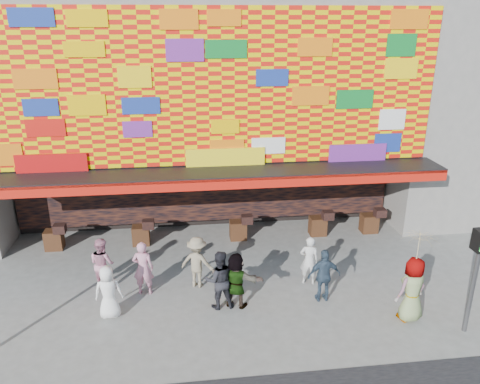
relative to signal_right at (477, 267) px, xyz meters
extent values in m
plane|color=slate|center=(-6.20, 1.50, -1.86)|extent=(90.00, 90.00, 0.00)
cube|color=gray|center=(-6.20, 9.50, 4.64)|extent=(15.00, 8.00, 7.00)
cube|color=black|center=(-6.20, 10.50, -0.36)|extent=(15.00, 6.00, 3.00)
cube|color=gray|center=(1.10, 6.50, -0.36)|extent=(0.40, 2.00, 3.00)
cube|color=black|center=(-6.20, 4.90, 1.14)|extent=(15.20, 1.60, 0.12)
cube|color=red|center=(-6.20, 4.12, 0.99)|extent=(15.20, 0.04, 0.35)
cube|color=#EDCE00|center=(-6.20, 5.46, 3.69)|extent=(14.80, 0.08, 4.90)
cube|color=black|center=(-6.20, 7.35, -0.31)|extent=(14.00, 0.25, 2.50)
cylinder|color=#59595B|center=(0.00, 0.00, -0.36)|extent=(0.12, 0.12, 3.00)
imported|color=white|center=(-9.21, 1.78, -1.10)|extent=(0.76, 0.52, 1.51)
imported|color=#CA829D|center=(-8.37, 2.83, -1.03)|extent=(0.66, 0.48, 1.66)
imported|color=black|center=(-6.23, 1.87, -1.00)|extent=(0.87, 0.70, 1.71)
imported|color=gray|center=(-6.79, 3.04, -1.06)|extent=(1.19, 0.96, 1.61)
imported|color=#314356|center=(-3.26, 1.83, -1.06)|extent=(0.95, 0.41, 1.60)
imported|color=gray|center=(-5.77, 1.85, -1.05)|extent=(1.57, 1.06, 1.63)
imported|color=gray|center=(-1.21, 0.67, -0.95)|extent=(1.02, 0.81, 1.82)
imported|color=silver|center=(-3.44, 2.79, -1.09)|extent=(0.64, 0.50, 1.55)
imported|color=#C68099|center=(-9.60, 3.32, -1.06)|extent=(0.98, 0.98, 1.60)
imported|color=beige|center=(-1.21, 0.67, 0.27)|extent=(1.21, 1.22, 0.86)
cylinder|color=#4C3326|center=(-1.21, 0.67, -0.61)|extent=(0.02, 0.02, 1.00)
camera|label=1|loc=(-7.04, -9.36, 5.75)|focal=35.00mm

